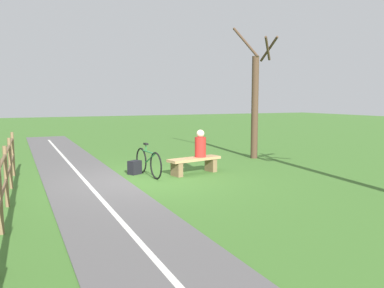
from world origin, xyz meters
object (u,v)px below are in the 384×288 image
Objects in this scene: bench at (194,163)px; person_seated at (200,145)px; bicycle at (148,162)px; backpack at (134,168)px; tree_near_bench at (255,101)px.

person_seated is (-0.22, -0.05, 0.51)m from bench.
bench is at bearing 0.00° from person_seated.
backpack is (0.28, -0.42, -0.20)m from bicycle.
bicycle is 4.21× the size of backpack.
backpack is (1.83, -0.63, -0.64)m from person_seated.
bench reaches higher than backpack.
person_seated is at bearing 29.31° from tree_near_bench.
bicycle is (1.55, -0.21, -0.44)m from person_seated.
person_seated is 0.45× the size of bicycle.
bench is at bearing 28.31° from tree_near_bench.
bicycle is at bearing 18.24° from tree_near_bench.
bench is 4.17m from tree_near_bench.
person_seated is at bearing 78.41° from bicycle.
bench is 0.95× the size of bicycle.
person_seated is at bearing 161.06° from backpack.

